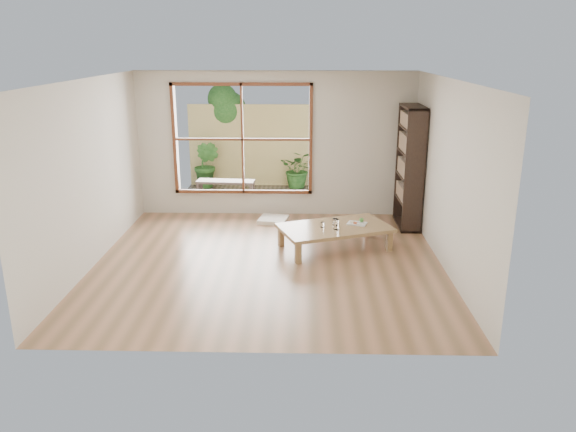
% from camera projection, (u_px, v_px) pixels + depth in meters
% --- Properties ---
extents(ground, '(5.00, 5.00, 0.00)m').
position_uv_depth(ground, '(269.00, 262.00, 8.18)').
color(ground, '#AE7A57').
rests_on(ground, ground).
extents(low_table, '(1.88, 1.46, 0.36)m').
position_uv_depth(low_table, '(335.00, 229.00, 8.64)').
color(low_table, '#9B774B').
rests_on(low_table, ground).
extents(floor_cushion, '(0.56, 0.56, 0.07)m').
position_uv_depth(floor_cushion, '(273.00, 220.00, 10.03)').
color(floor_cushion, silver).
rests_on(floor_cushion, ground).
extents(bookshelf, '(0.33, 0.93, 2.07)m').
position_uv_depth(bookshelf, '(410.00, 167.00, 9.54)').
color(bookshelf, '#31221B').
rests_on(bookshelf, ground).
extents(glass_tall, '(0.08, 0.08, 0.16)m').
position_uv_depth(glass_tall, '(336.00, 224.00, 8.46)').
color(glass_tall, silver).
rests_on(glass_tall, low_table).
extents(glass_mid, '(0.07, 0.07, 0.11)m').
position_uv_depth(glass_mid, '(335.00, 222.00, 8.67)').
color(glass_mid, silver).
rests_on(glass_mid, low_table).
extents(glass_short, '(0.06, 0.06, 0.08)m').
position_uv_depth(glass_short, '(335.00, 221.00, 8.72)').
color(glass_short, silver).
rests_on(glass_short, low_table).
extents(glass_small, '(0.07, 0.07, 0.08)m').
position_uv_depth(glass_small, '(322.00, 225.00, 8.57)').
color(glass_small, silver).
rests_on(glass_small, low_table).
extents(food_tray, '(0.34, 0.29, 0.09)m').
position_uv_depth(food_tray, '(358.00, 223.00, 8.73)').
color(food_tray, white).
rests_on(food_tray, low_table).
extents(deck, '(2.80, 2.00, 0.05)m').
position_uv_depth(deck, '(250.00, 198.00, 11.59)').
color(deck, '#3D352C').
rests_on(deck, ground).
extents(garden_bench, '(1.19, 0.43, 0.37)m').
position_uv_depth(garden_bench, '(226.00, 183.00, 11.38)').
color(garden_bench, '#31221B').
rests_on(garden_bench, deck).
extents(bamboo_fence, '(2.80, 0.06, 1.80)m').
position_uv_depth(bamboo_fence, '(253.00, 146.00, 12.28)').
color(bamboo_fence, tan).
rests_on(bamboo_fence, ground).
extents(shrub_right, '(0.81, 0.72, 0.82)m').
position_uv_depth(shrub_right, '(298.00, 169.00, 12.19)').
color(shrub_right, '#376525').
rests_on(shrub_right, deck).
extents(shrub_left, '(0.71, 0.65, 1.03)m').
position_uv_depth(shrub_left, '(207.00, 165.00, 12.12)').
color(shrub_left, '#376525').
rests_on(shrub_left, deck).
extents(garden_tree, '(1.04, 0.85, 2.22)m').
position_uv_depth(garden_tree, '(223.00, 111.00, 12.37)').
color(garden_tree, '#4C3D2D').
rests_on(garden_tree, ground).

